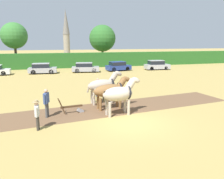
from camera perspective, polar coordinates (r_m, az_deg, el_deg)
name	(u,v)px	position (r m, az deg, el deg)	size (l,w,h in m)	color
ground_plane	(130,122)	(12.68, 4.77, -8.38)	(240.00, 240.00, 0.00)	#A88E4C
plowed_furrow_strip	(50,116)	(14.12, -15.94, -6.63)	(26.38, 3.26, 0.01)	brown
hedgerow	(73,60)	(39.67, -10.05, 7.53)	(79.49, 1.46, 2.59)	#286023
tree_center_left	(14,36)	(43.05, -24.20, 12.69)	(4.56, 4.56, 7.85)	brown
tree_center	(102,38)	(44.54, -2.52, 13.21)	(5.24, 5.24, 7.81)	#4C3823
church_spire	(66,31)	(78.91, -11.90, 14.69)	(2.38, 2.38, 15.47)	gray
draft_horse_lead_left	(119,94)	(13.44, 1.96, -1.13)	(2.66, 1.15, 2.40)	#B2A38E
draft_horse_lead_right	(111,90)	(14.75, -0.38, -0.23)	(2.83, 1.15, 2.25)	brown
draft_horse_trail_left	(103,85)	(16.04, -2.31, 1.12)	(2.84, 1.17, 2.44)	#B2A38E
plow	(74,108)	(14.25, -9.98, -4.82)	(1.66, 0.51, 1.13)	#4C331E
farmer_at_plow	(46,101)	(13.68, -16.76, -2.81)	(0.36, 0.66, 1.75)	#4C4C4C
farmer_beside_team	(98,86)	(18.22, -3.75, 0.92)	(0.59, 0.37, 1.55)	#28334C
farmer_onlooker_left	(37,113)	(11.88, -18.99, -5.80)	(0.40, 0.63, 1.60)	#38332D
parked_car_center_left	(42,69)	(33.15, -17.76, 5.22)	(4.04, 2.14, 1.49)	#9E9EA8
parked_car_center	(85,68)	(33.25, -7.04, 5.71)	(4.25, 2.40, 1.44)	#9E9EA8
parked_car_center_right	(118,66)	(34.70, 1.61, 6.08)	(4.05, 2.32, 1.47)	navy
parked_car_right	(157,65)	(36.88, 11.60, 6.24)	(4.13, 2.06, 1.53)	#A8A8B2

